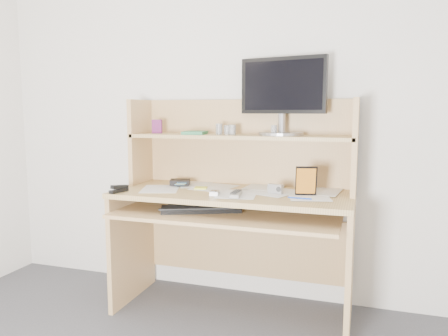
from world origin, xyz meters
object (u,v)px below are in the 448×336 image
(keyboard, at_px, (201,208))
(tv_remote, at_px, (236,194))
(desk, at_px, (236,198))
(monitor, at_px, (283,94))
(game_case, at_px, (306,181))

(keyboard, distance_m, tv_remote, 0.24)
(keyboard, bearing_deg, desk, 30.18)
(keyboard, distance_m, monitor, 0.84)
(desk, xyz_separation_m, monitor, (0.25, 0.12, 0.64))
(keyboard, xyz_separation_m, game_case, (0.59, 0.11, 0.17))
(keyboard, relative_size, tv_remote, 2.70)
(tv_remote, bearing_deg, monitor, 50.85)
(tv_remote, distance_m, monitor, 0.68)
(monitor, bearing_deg, tv_remote, -108.93)
(game_case, relative_size, monitor, 0.31)
(keyboard, bearing_deg, tv_remote, -25.17)
(desk, relative_size, monitor, 2.61)
(tv_remote, xyz_separation_m, monitor, (0.19, 0.33, 0.56))
(desk, distance_m, monitor, 0.69)
(tv_remote, relative_size, game_case, 1.08)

